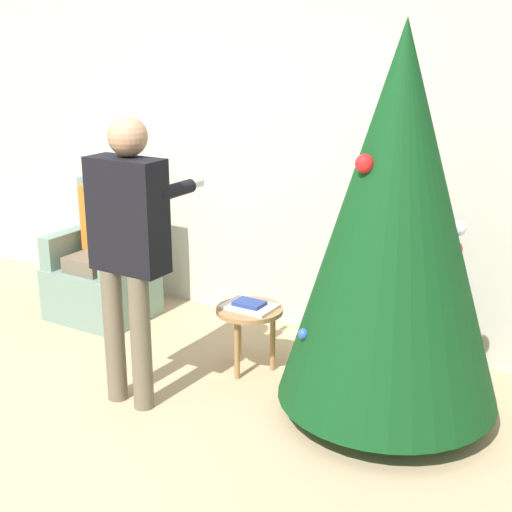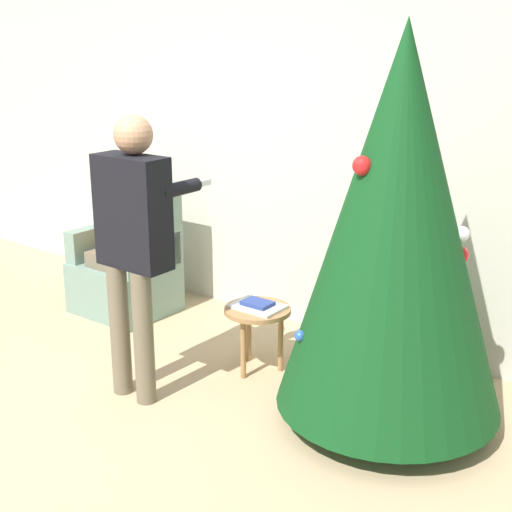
{
  "view_description": "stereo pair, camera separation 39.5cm",
  "coord_description": "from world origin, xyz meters",
  "px_view_note": "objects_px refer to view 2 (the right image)",
  "views": [
    {
      "loc": [
        2.66,
        -2.27,
        2.12
      ],
      "look_at": [
        0.7,
        0.96,
        0.94
      ],
      "focal_mm": 50.0,
      "sensor_mm": 36.0,
      "label": 1
    },
    {
      "loc": [
        2.99,
        -2.05,
        2.12
      ],
      "look_at": [
        0.7,
        0.96,
        0.94
      ],
      "focal_mm": 50.0,
      "sensor_mm": 36.0,
      "label": 2
    }
  ],
  "objects_px": {
    "christmas_tree": "(397,224)",
    "person_seated": "(124,230)",
    "armchair": "(129,266)",
    "person_standing": "(133,233)",
    "side_stool": "(258,317)"
  },
  "relations": [
    {
      "from": "christmas_tree",
      "to": "person_standing",
      "type": "distance_m",
      "value": 1.49
    },
    {
      "from": "person_seated",
      "to": "person_standing",
      "type": "xyz_separation_m",
      "value": [
        1.1,
        -0.91,
        0.36
      ]
    },
    {
      "from": "armchair",
      "to": "person_seated",
      "type": "bearing_deg",
      "value": -90.0
    },
    {
      "from": "person_seated",
      "to": "person_standing",
      "type": "bearing_deg",
      "value": -39.72
    },
    {
      "from": "person_standing",
      "to": "armchair",
      "type": "bearing_deg",
      "value": 139.32
    },
    {
      "from": "armchair",
      "to": "person_standing",
      "type": "xyz_separation_m",
      "value": [
        1.1,
        -0.94,
        0.66
      ]
    },
    {
      "from": "armchair",
      "to": "side_stool",
      "type": "distance_m",
      "value": 1.5
    },
    {
      "from": "armchair",
      "to": "side_stool",
      "type": "relative_size",
      "value": 2.41
    },
    {
      "from": "side_stool",
      "to": "person_standing",
      "type": "bearing_deg",
      "value": -118.8
    },
    {
      "from": "person_seated",
      "to": "christmas_tree",
      "type": "bearing_deg",
      "value": -6.7
    },
    {
      "from": "christmas_tree",
      "to": "armchair",
      "type": "bearing_deg",
      "value": 172.58
    },
    {
      "from": "armchair",
      "to": "person_seated",
      "type": "relative_size",
      "value": 0.86
    },
    {
      "from": "christmas_tree",
      "to": "person_seated",
      "type": "xyz_separation_m",
      "value": [
        -2.44,
        0.29,
        -0.5
      ]
    },
    {
      "from": "person_standing",
      "to": "side_stool",
      "type": "distance_m",
      "value": 1.02
    },
    {
      "from": "christmas_tree",
      "to": "side_stool",
      "type": "height_order",
      "value": "christmas_tree"
    }
  ]
}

